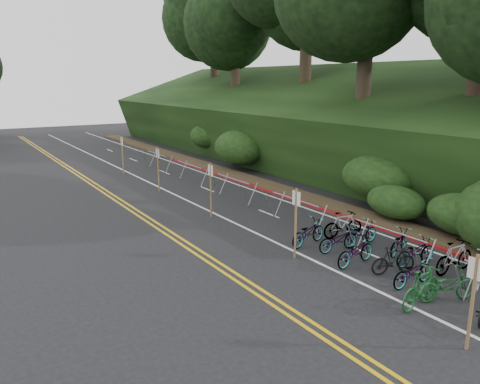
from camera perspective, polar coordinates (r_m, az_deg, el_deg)
The scene contains 10 objects.
ground at distance 13.06m, azimuth 18.93°, elevation -14.94°, with size 120.00×120.00×0.00m, color black.
road_markings at distance 20.60m, azimuth -2.23°, elevation -3.62°, with size 7.47×80.00×0.01m.
red_curb at distance 24.86m, azimuth 5.66°, elevation -0.57°, with size 0.25×28.00×0.10m, color maroon.
embankment at distance 34.36m, azimuth 8.09°, elevation 7.51°, with size 14.30×48.14×9.11m.
tree_cluster at distance 35.04m, azimuth 0.85°, elevation 21.96°, with size 32.22×53.85×17.98m.
bike_racks_rest at distance 23.97m, azimuth -0.87°, elevation 0.94°, with size 1.14×23.00×1.17m.
signpost_near at distance 11.96m, azimuth 26.53°, elevation -11.28°, with size 0.08×0.40×2.32m.
signposts_rest at distance 23.59m, azimuth -7.13°, elevation 2.06°, with size 0.08×18.40×2.50m.
bike_front at distance 13.90m, azimuth 21.24°, elevation -10.78°, with size 1.86×0.53×1.12m, color #144C1E.
bike_valet at distance 15.78m, azimuth 22.26°, elevation -8.27°, with size 3.22×10.66×1.08m.
Camera 1 is at (-9.27, -6.93, 6.05)m, focal length 35.00 mm.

